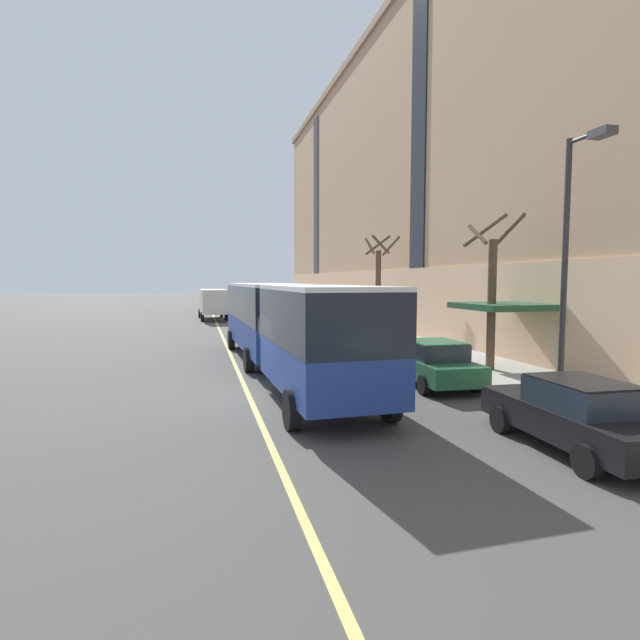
{
  "coord_description": "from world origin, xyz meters",
  "views": [
    {
      "loc": [
        -1.98,
        -15.42,
        3.63
      ],
      "look_at": [
        3.49,
        6.89,
        1.8
      ],
      "focal_mm": 28.0,
      "sensor_mm": 36.0,
      "label": 1
    }
  ],
  "objects_px": {
    "parked_car_darkgray_1": "(319,323)",
    "parked_car_silver_5": "(297,315)",
    "parked_car_green_6": "(432,362)",
    "fire_hydrant": "(339,326)",
    "street_tree_mid_block": "(491,291)",
    "parked_car_white_0": "(364,340)",
    "street_tree_far_uptown": "(379,283)",
    "parked_car_black_4": "(576,415)",
    "city_bus": "(282,321)",
    "parked_car_darkgray_3": "(284,311)",
    "street_lamp": "(572,246)",
    "box_truck": "(213,302)"
  },
  "relations": [
    {
      "from": "street_tree_mid_block",
      "to": "street_tree_far_uptown",
      "type": "distance_m",
      "value": 12.54
    },
    {
      "from": "box_truck",
      "to": "street_tree_far_uptown",
      "type": "height_order",
      "value": "street_tree_far_uptown"
    },
    {
      "from": "parked_car_darkgray_3",
      "to": "fire_hydrant",
      "type": "height_order",
      "value": "parked_car_darkgray_3"
    },
    {
      "from": "street_lamp",
      "to": "parked_car_white_0",
      "type": "bearing_deg",
      "value": 99.6
    },
    {
      "from": "street_tree_mid_block",
      "to": "fire_hydrant",
      "type": "height_order",
      "value": "street_tree_mid_block"
    },
    {
      "from": "parked_car_darkgray_1",
      "to": "box_truck",
      "type": "height_order",
      "value": "box_truck"
    },
    {
      "from": "parked_car_darkgray_3",
      "to": "box_truck",
      "type": "relative_size",
      "value": 0.64
    },
    {
      "from": "street_lamp",
      "to": "parked_car_green_6",
      "type": "bearing_deg",
      "value": 110.59
    },
    {
      "from": "parked_car_black_4",
      "to": "parked_car_green_6",
      "type": "xyz_separation_m",
      "value": [
        0.11,
        6.91,
        0.0
      ]
    },
    {
      "from": "parked_car_white_0",
      "to": "parked_car_silver_5",
      "type": "relative_size",
      "value": 1.05
    },
    {
      "from": "city_bus",
      "to": "street_tree_mid_block",
      "type": "height_order",
      "value": "street_tree_mid_block"
    },
    {
      "from": "parked_car_black_4",
      "to": "street_lamp",
      "type": "distance_m",
      "value": 4.8
    },
    {
      "from": "parked_car_green_6",
      "to": "street_lamp",
      "type": "bearing_deg",
      "value": -69.41
    },
    {
      "from": "parked_car_white_0",
      "to": "street_lamp",
      "type": "xyz_separation_m",
      "value": [
        1.89,
        -11.17,
        3.74
      ]
    },
    {
      "from": "parked_car_white_0",
      "to": "box_truck",
      "type": "relative_size",
      "value": 0.62
    },
    {
      "from": "city_bus",
      "to": "parked_car_darkgray_1",
      "type": "relative_size",
      "value": 4.17
    },
    {
      "from": "city_bus",
      "to": "parked_car_white_0",
      "type": "distance_m",
      "value": 5.58
    },
    {
      "from": "street_tree_mid_block",
      "to": "fire_hydrant",
      "type": "distance_m",
      "value": 15.95
    },
    {
      "from": "parked_car_black_4",
      "to": "street_lamp",
      "type": "relative_size",
      "value": 0.64
    },
    {
      "from": "street_lamp",
      "to": "fire_hydrant",
      "type": "relative_size",
      "value": 9.97
    },
    {
      "from": "parked_car_silver_5",
      "to": "parked_car_green_6",
      "type": "relative_size",
      "value": 0.93
    },
    {
      "from": "parked_car_black_4",
      "to": "street_tree_far_uptown",
      "type": "bearing_deg",
      "value": 80.85
    },
    {
      "from": "parked_car_darkgray_3",
      "to": "box_truck",
      "type": "xyz_separation_m",
      "value": [
        -6.56,
        0.47,
        0.85
      ]
    },
    {
      "from": "parked_car_black_4",
      "to": "street_tree_far_uptown",
      "type": "distance_m",
      "value": 21.47
    },
    {
      "from": "parked_car_darkgray_1",
      "to": "street_lamp",
      "type": "relative_size",
      "value": 0.6
    },
    {
      "from": "parked_car_darkgray_1",
      "to": "box_truck",
      "type": "bearing_deg",
      "value": 114.38
    },
    {
      "from": "parked_car_white_0",
      "to": "street_tree_far_uptown",
      "type": "xyz_separation_m",
      "value": [
        3.48,
        7.44,
        2.68
      ]
    },
    {
      "from": "street_tree_mid_block",
      "to": "street_lamp",
      "type": "bearing_deg",
      "value": -104.6
    },
    {
      "from": "parked_car_darkgray_1",
      "to": "parked_car_silver_5",
      "type": "distance_m",
      "value": 7.59
    },
    {
      "from": "parked_car_darkgray_1",
      "to": "street_tree_mid_block",
      "type": "xyz_separation_m",
      "value": [
        3.28,
        -14.99,
        2.42
      ]
    },
    {
      "from": "parked_car_darkgray_3",
      "to": "parked_car_silver_5",
      "type": "distance_m",
      "value": 6.33
    },
    {
      "from": "parked_car_silver_5",
      "to": "parked_car_green_6",
      "type": "xyz_separation_m",
      "value": [
        0.06,
        -24.16,
        0.0
      ]
    },
    {
      "from": "parked_car_silver_5",
      "to": "box_truck",
      "type": "height_order",
      "value": "box_truck"
    },
    {
      "from": "parked_car_silver_5",
      "to": "street_tree_mid_block",
      "type": "distance_m",
      "value": 22.94
    },
    {
      "from": "parked_car_black_4",
      "to": "parked_car_silver_5",
      "type": "bearing_deg",
      "value": 89.91
    },
    {
      "from": "box_truck",
      "to": "parked_car_green_6",
      "type": "bearing_deg",
      "value": -78.09
    },
    {
      "from": "city_bus",
      "to": "fire_hydrant",
      "type": "distance_m",
      "value": 15.09
    },
    {
      "from": "parked_car_green_6",
      "to": "fire_hydrant",
      "type": "distance_m",
      "value": 17.29
    },
    {
      "from": "street_tree_mid_block",
      "to": "parked_car_green_6",
      "type": "bearing_deg",
      "value": -154.11
    },
    {
      "from": "parked_car_green_6",
      "to": "parked_car_darkgray_3",
      "type": "bearing_deg",
      "value": 89.94
    },
    {
      "from": "parked_car_white_0",
      "to": "street_tree_far_uptown",
      "type": "relative_size",
      "value": 0.74
    },
    {
      "from": "city_bus",
      "to": "parked_car_darkgray_3",
      "type": "bearing_deg",
      "value": 80.12
    },
    {
      "from": "parked_car_darkgray_3",
      "to": "fire_hydrant",
      "type": "distance_m",
      "value": 13.37
    },
    {
      "from": "box_truck",
      "to": "fire_hydrant",
      "type": "distance_m",
      "value": 16.0
    },
    {
      "from": "city_bus",
      "to": "street_tree_mid_block",
      "type": "distance_m",
      "value": 8.26
    },
    {
      "from": "city_bus",
      "to": "street_tree_mid_block",
      "type": "relative_size",
      "value": 2.92
    },
    {
      "from": "parked_car_darkgray_3",
      "to": "parked_car_silver_5",
      "type": "xyz_separation_m",
      "value": [
        -0.08,
        -6.33,
        -0.0
      ]
    },
    {
      "from": "street_tree_far_uptown",
      "to": "parked_car_black_4",
      "type": "bearing_deg",
      "value": -99.15
    },
    {
      "from": "city_bus",
      "to": "parked_car_black_4",
      "type": "height_order",
      "value": "city_bus"
    },
    {
      "from": "city_bus",
      "to": "box_truck",
      "type": "distance_m",
      "value": 27.46
    }
  ]
}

